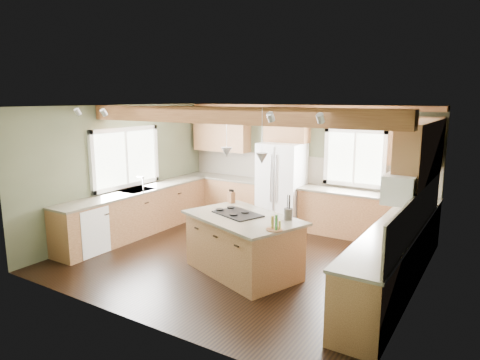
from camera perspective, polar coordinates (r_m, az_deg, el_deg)
The scene contains 37 objects.
floor at distance 7.53m, azimuth 0.13°, elevation -10.39°, with size 5.60×5.60×0.00m, color black.
ceiling at distance 7.02m, azimuth 0.13°, elevation 9.81°, with size 5.60×5.60×0.00m, color silver.
wall_back at distance 9.34m, azimuth 8.29°, elevation 1.96°, with size 5.60×5.60×0.00m, color #474D37.
wall_left at distance 8.94m, azimuth -15.27°, elevation 1.29°, with size 5.00×5.00×0.00m, color #474D37.
wall_right at distance 6.19m, azimuth 22.73°, elevation -3.36°, with size 5.00×5.00×0.00m, color #474D37.
ceiling_beam at distance 6.61m, azimuth -2.12°, elevation 8.61°, with size 5.55×0.26×0.26m, color #522A17.
soffit_trim at distance 9.14m, azimuth 8.25°, elevation 9.58°, with size 5.55×0.20×0.10m, color #522A17.
backsplash_back at distance 9.34m, azimuth 8.24°, elevation 1.40°, with size 5.58×0.03×0.58m, color brown.
backsplash_right at distance 6.26m, azimuth 22.61°, elevation -4.05°, with size 0.03×3.70×0.58m, color brown.
base_cab_back_left at distance 10.10m, azimuth -1.86°, elevation -2.23°, with size 2.02×0.60×0.88m, color brown.
counter_back_left at distance 10.01m, azimuth -1.88°, elevation 0.34°, with size 2.06×0.64×0.04m, color #504A3B.
base_cab_back_right at distance 8.75m, azimuth 16.30°, elevation -4.74°, with size 2.62×0.60×0.88m, color brown.
counter_back_right at distance 8.65m, azimuth 16.46°, elevation -1.80°, with size 2.66×0.64×0.04m, color #504A3B.
base_cab_left at distance 8.94m, azimuth -13.45°, elevation -4.27°, with size 0.60×3.70×0.88m, color brown.
counter_left at distance 8.83m, azimuth -13.58°, elevation -1.39°, with size 0.64×3.74×0.04m, color #504A3B.
base_cab_right at distance 6.54m, azimuth 19.62°, elevation -10.30°, with size 0.60×3.70×0.88m, color brown.
counter_right at distance 6.39m, azimuth 19.88°, elevation -6.45°, with size 0.64×3.74×0.04m, color #504A3B.
upper_cab_back_left at distance 10.08m, azimuth -2.47°, elevation 6.44°, with size 1.40×0.35×0.90m, color brown.
upper_cab_over_fridge at distance 9.22m, azimuth 6.28°, elevation 7.21°, with size 0.96×0.35×0.70m, color brown.
upper_cab_right at distance 6.98m, azimuth 22.96°, elevation 3.59°, with size 0.35×2.20×0.90m, color brown.
upper_cab_back_corner at distance 8.43m, azimuth 22.39°, elevation 4.75°, with size 0.90×0.35×0.90m, color brown.
window_left at distance 8.92m, azimuth -15.03°, elevation 2.91°, with size 0.04×1.60×1.05m, color white.
window_back at distance 8.89m, azimuth 15.08°, elevation 2.88°, with size 1.10×0.04×1.00m, color white.
sink at distance 8.83m, azimuth -13.58°, elevation -1.36°, with size 0.50×0.65×0.03m, color #262628.
faucet at distance 8.68m, azimuth -12.79°, elevation -0.56°, with size 0.02×0.02×0.28m, color #B2B2B7.
dishwasher at distance 8.12m, azimuth -19.97°, elevation -6.25°, with size 0.60×0.60×0.84m, color white.
oven at distance 5.38m, azimuth 16.31°, elevation -14.94°, with size 0.60×0.72×0.84m, color white.
microwave at distance 6.12m, azimuth 20.80°, elevation -0.97°, with size 0.40×0.70×0.38m, color white.
pendant_left at distance 6.82m, azimuth -1.79°, elevation 3.70°, with size 0.18×0.18×0.16m, color #B2B2B7.
pendant_right at distance 6.15m, azimuth 2.92°, elevation 2.91°, with size 0.18×0.18×0.16m, color #B2B2B7.
refrigerator at distance 9.20m, azimuth 5.56°, elevation -0.65°, with size 0.90×0.74×1.80m, color white.
island at distance 6.82m, azimuth 0.43°, elevation -8.76°, with size 1.72×1.05×0.88m, color brown.
island_top at distance 6.68m, azimuth 0.43°, elevation -5.04°, with size 1.83×1.16×0.04m, color #504A3B.
cooktop at distance 6.78m, azimuth -0.32°, elevation -4.53°, with size 0.74×0.50×0.02m, color black.
knife_block at distance 7.50m, azimuth -1.14°, elevation -2.33°, with size 0.12×0.09×0.20m, color brown.
utensil_crock at distance 6.52m, azimuth 6.44°, elevation -4.54°, with size 0.13×0.13×0.17m, color #463C38.
bottle_tray at distance 5.99m, azimuth 4.62°, elevation -5.69°, with size 0.23×0.23×0.21m, color brown, non-canonical shape.
Camera 1 is at (3.72, -5.95, 2.73)m, focal length 32.00 mm.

